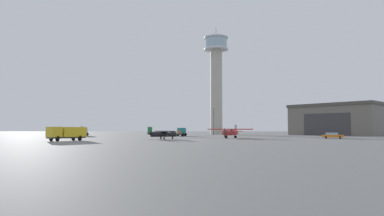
{
  "coord_description": "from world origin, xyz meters",
  "views": [
    {
      "loc": [
        4.19,
        -64.62,
        2.29
      ],
      "look_at": [
        -1.9,
        32.43,
        8.48
      ],
      "focal_mm": 30.26,
      "sensor_mm": 36.0,
      "label": 1
    }
  ],
  "objects": [
    {
      "name": "truck_fuel_tanker_white",
      "position": [
        -36.24,
        34.24,
        1.69
      ],
      "size": [
        4.37,
        6.49,
        3.04
      ],
      "rotation": [
        0.0,
        0.0,
        1.87
      ],
      "color": "#38383D",
      "rests_on": "ground_plane"
    },
    {
      "name": "car_orange",
      "position": [
        31.5,
        10.81,
        0.74
      ],
      "size": [
        4.78,
        3.48,
        1.37
      ],
      "rotation": [
        0.0,
        0.0,
        5.85
      ],
      "color": "orange",
      "rests_on": "ground_plane"
    },
    {
      "name": "truck_flatbed_teal",
      "position": [
        -5.28,
        32.74,
        1.22
      ],
      "size": [
        3.63,
        6.31,
        2.5
      ],
      "rotation": [
        0.0,
        0.0,
        1.46
      ],
      "color": "#38383D",
      "rests_on": "ground_plane"
    },
    {
      "name": "airplane_red",
      "position": [
        8.53,
        13.29,
        1.52
      ],
      "size": [
        10.68,
        8.5,
        3.26
      ],
      "rotation": [
        0.0,
        0.0,
        4.28
      ],
      "color": "red",
      "rests_on": "ground_plane"
    },
    {
      "name": "hangar",
      "position": [
        47.44,
        50.1,
        5.37
      ],
      "size": [
        33.26,
        32.87,
        10.7
      ],
      "rotation": [
        0.0,
        0.0,
        -2.33
      ],
      "color": "#6B665B",
      "rests_on": "ground_plane"
    },
    {
      "name": "truck_box_yellow",
      "position": [
        -22.82,
        -5.99,
        1.53
      ],
      "size": [
        6.06,
        6.94,
        2.61
      ],
      "rotation": [
        0.0,
        0.0,
        4.08
      ],
      "color": "#38383D",
      "rests_on": "ground_plane"
    },
    {
      "name": "ground_plane",
      "position": [
        0.0,
        0.0,
        0.0
      ],
      "size": [
        400.0,
        400.0,
        0.0
      ],
      "primitive_type": "plane",
      "color": "slate"
    },
    {
      "name": "light_post_north",
      "position": [
        4.65,
        46.21,
        5.87
      ],
      "size": [
        0.44,
        0.44,
        10.03
      ],
      "color": "#38383D",
      "rests_on": "ground_plane"
    },
    {
      "name": "control_tower",
      "position": [
        5.79,
        62.3,
        23.52
      ],
      "size": [
        9.49,
        9.49,
        42.54
      ],
      "color": "#B2AD9E",
      "rests_on": "ground_plane"
    },
    {
      "name": "airplane_black",
      "position": [
        -6.31,
        3.73,
        1.23
      ],
      "size": [
        6.73,
        8.39,
        2.63
      ],
      "rotation": [
        0.0,
        0.0,
        0.51
      ],
      "color": "black",
      "rests_on": "ground_plane"
    }
  ]
}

